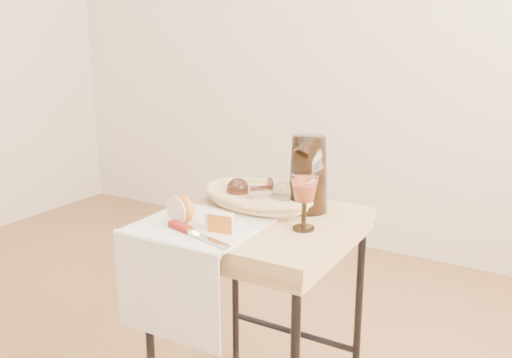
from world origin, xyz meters
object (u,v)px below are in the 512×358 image
Objects in this scene: bread_basket at (258,198)px; apple_half at (183,209)px; tea_towel at (199,226)px; wine_goblet at (304,203)px; pitcher at (308,174)px; goblet_lying_a at (252,188)px; table_knife at (195,233)px; side_table at (259,322)px; goblet_lying_b at (269,194)px.

apple_half reaches higher than bread_basket.
tea_towel is 2.17× the size of wine_goblet.
goblet_lying_a is at bearing -164.23° from pitcher.
tea_towel is 0.09m from table_knife.
apple_half is (-0.15, -0.16, 0.38)m from side_table.
goblet_lying_b is at bearing -8.82° from bread_basket.
wine_goblet reaches higher than table_knife.
table_knife is at bearing -21.13° from apple_half.
side_table is at bearing 52.85° from tea_towel.
side_table is 2.93× the size of table_knife.
apple_half reaches higher than tea_towel.
pitcher is (0.18, 0.02, 0.06)m from goblet_lying_a.
tea_towel is 0.97× the size of bread_basket.
bread_basket is 2.24× the size of wine_goblet.
table_knife is (-0.06, -0.22, 0.35)m from side_table.
side_table is 5.40× the size of goblet_lying_b.
bread_basket is 2.77× the size of goblet_lying_b.
goblet_lying_a is at bearing 129.73° from side_table.
table_knife is (0.09, -0.06, -0.03)m from apple_half.
table_knife is (-0.15, -0.35, -0.10)m from pitcher.
tea_towel is at bearing -115.31° from pitcher.
bread_basket is at bearing 124.87° from goblet_lying_b.
side_table is 0.41m from table_knife.
wine_goblet is (0.21, -0.12, 0.05)m from bread_basket.
pitcher is at bearing 137.80° from goblet_lying_a.
bread_basket is at bearing 150.97° from wine_goblet.
tea_towel is 0.26m from goblet_lying_a.
wine_goblet reaches higher than goblet_lying_b.
bread_basket is 0.18m from pitcher.
goblet_lying_b is at bearing 108.08° from goblet_lying_a.
wine_goblet reaches higher than goblet_lying_a.
wine_goblet is at bearing 102.97° from goblet_lying_a.
apple_half is at bearing 159.26° from table_knife.
goblet_lying_b is at bearing 99.09° from side_table.
pitcher is at bearing -4.75° from goblet_lying_b.
wine_goblet reaches higher than apple_half.
goblet_lying_b is (-0.01, 0.08, 0.38)m from side_table.
apple_half reaches higher than side_table.
tea_towel is at bearing -87.29° from bread_basket.
side_table is at bearing 88.82° from table_knife.
goblet_lying_a reaches higher than tea_towel.
bread_basket reaches higher than table_knife.
goblet_lying_a reaches higher than side_table.
goblet_lying_b is at bearing 72.96° from apple_half.
apple_half is at bearing 29.05° from goblet_lying_a.
wine_goblet is (0.16, -0.10, 0.03)m from goblet_lying_b.
tea_towel is 0.06m from apple_half.
wine_goblet is (0.24, -0.13, 0.03)m from goblet_lying_a.
goblet_lying_b is (0.09, 0.22, 0.05)m from tea_towel.
pitcher is at bearing 25.86° from bread_basket.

